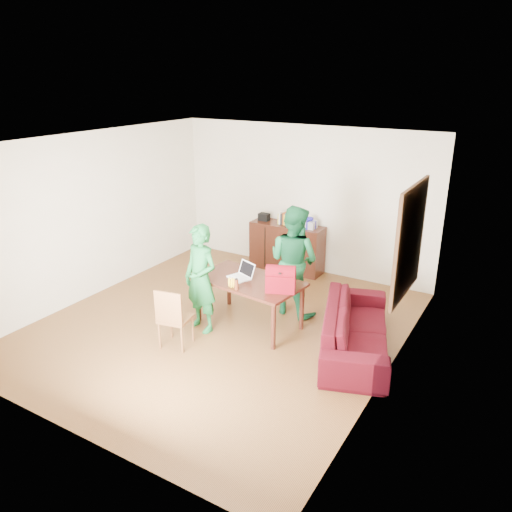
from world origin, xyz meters
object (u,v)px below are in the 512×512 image
Objects in this scene: table at (249,285)px; laptop at (239,276)px; chair at (176,329)px; bottle at (236,284)px; person_far at (294,261)px; person_near at (201,279)px; sofa at (356,328)px; red_bag at (281,281)px.

table is 4.29× the size of laptop.
chair is 5.23× the size of bottle.
laptop is (-0.52, -0.75, -0.09)m from person_far.
table is 0.42m from bottle.
person_near is at bearing -109.37° from laptop.
laptop is 0.18× the size of sofa.
table reaches higher than sofa.
sofa is (1.61, 0.14, -0.32)m from table.
chair reaches higher than sofa.
person_near is 2.27m from sofa.
person_far reaches higher than person_near.
person_far is at bearing 64.41° from person_near.
table is 1.03× the size of person_near.
laptop is (-0.16, -0.03, 0.13)m from table.
table is 0.95× the size of person_far.
person_near reaches higher than laptop.
red_bag is (0.22, -0.83, 0.01)m from person_far.
red_bag is (0.73, -0.08, 0.10)m from laptop.
person_near is 0.74× the size of sofa.
red_bag is (1.10, 0.35, 0.08)m from person_near.
sofa is at bearing 18.38° from bottle.
sofa is (1.03, 0.25, -0.56)m from red_bag.
red_bag is at bearing 28.11° from chair.
laptop is at bearing 60.45° from person_near.
person_near is at bearing -132.33° from table.
laptop is 2.30× the size of bottle.
person_near reaches higher than red_bag.
sofa is at bearing 165.46° from person_far.
sofa is (2.13, 0.60, -0.48)m from person_near.
bottle is at bearing -40.57° from laptop.
laptop is 1.83m from sofa.
person_far is (0.36, 0.72, 0.22)m from table.
table is 0.63m from red_bag.
sofa is at bearing 17.51° from chair.
table is at bearing 50.73° from chair.
bottle is (0.18, -0.35, 0.04)m from laptop.
red_bag is (1.13, 0.92, 0.62)m from chair.
bottle is at bearing 83.32° from person_far.
chair is at bearing -131.81° from bottle.
chair is 0.55× the size of person_near.
red_bag is at bearing 114.79° from person_far.
bottle is at bearing -78.91° from table.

